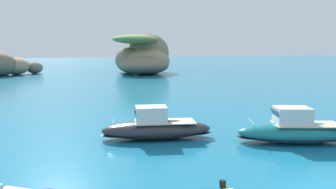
{
  "coord_description": "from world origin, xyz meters",
  "views": [
    {
      "loc": [
        -11.15,
        -9.92,
        6.18
      ],
      "look_at": [
        -2.56,
        13.65,
        2.66
      ],
      "focal_mm": 36.06,
      "sensor_mm": 36.0,
      "label": 1
    }
  ],
  "objects_px": {
    "islet_small": "(9,66)",
    "motorboat_teal": "(297,131)",
    "motorboat_charcoal": "(156,128)",
    "islet_large": "(143,57)"
  },
  "relations": [
    {
      "from": "motorboat_charcoal",
      "to": "islet_large",
      "type": "bearing_deg",
      "value": 74.91
    },
    {
      "from": "motorboat_charcoal",
      "to": "motorboat_teal",
      "type": "bearing_deg",
      "value": -25.85
    },
    {
      "from": "islet_large",
      "to": "motorboat_teal",
      "type": "xyz_separation_m",
      "value": [
        -7.35,
        -62.17,
        -3.09
      ]
    },
    {
      "from": "motorboat_teal",
      "to": "islet_large",
      "type": "bearing_deg",
      "value": 83.26
    },
    {
      "from": "islet_small",
      "to": "motorboat_teal",
      "type": "xyz_separation_m",
      "value": [
        22.9,
        -66.29,
        -1.3
      ]
    },
    {
      "from": "islet_small",
      "to": "motorboat_teal",
      "type": "height_order",
      "value": "islet_small"
    },
    {
      "from": "islet_large",
      "to": "motorboat_teal",
      "type": "relative_size",
      "value": 2.62
    },
    {
      "from": "islet_small",
      "to": "motorboat_teal",
      "type": "relative_size",
      "value": 1.61
    },
    {
      "from": "islet_large",
      "to": "motorboat_charcoal",
      "type": "xyz_separation_m",
      "value": [
        -15.68,
        -58.14,
        -3.13
      ]
    },
    {
      "from": "islet_large",
      "to": "islet_small",
      "type": "bearing_deg",
      "value": 172.26
    }
  ]
}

